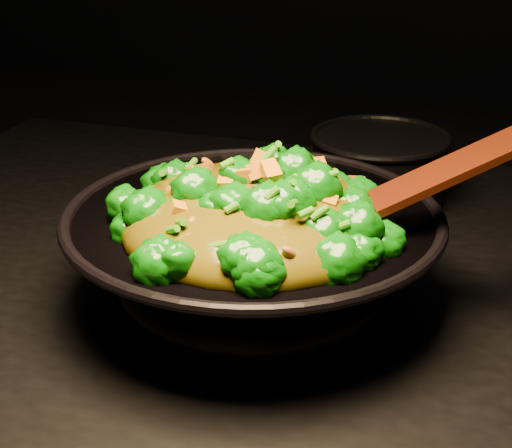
% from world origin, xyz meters
% --- Properties ---
extents(wok, '(0.45, 0.45, 0.11)m').
position_xyz_m(wok, '(0.03, -0.10, 0.96)').
color(wok, black).
rests_on(wok, stovetop).
extents(stir_fry, '(0.31, 0.31, 0.10)m').
position_xyz_m(stir_fry, '(0.04, -0.13, 1.06)').
color(stir_fry, '#0B6307').
rests_on(stir_fry, wok).
extents(spatula, '(0.28, 0.18, 0.13)m').
position_xyz_m(spatula, '(0.21, -0.08, 1.06)').
color(spatula, '#380F08').
rests_on(spatula, wok).
extents(back_pot, '(0.21, 0.21, 0.11)m').
position_xyz_m(back_pot, '(0.11, 0.23, 0.95)').
color(back_pot, black).
rests_on(back_pot, stovetop).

